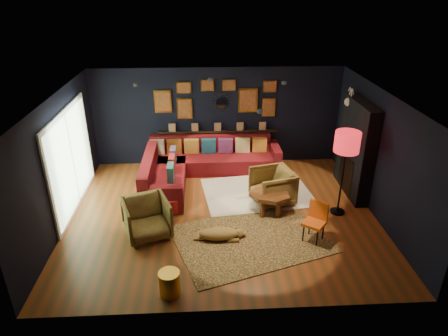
{
  "coord_description": "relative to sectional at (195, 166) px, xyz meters",
  "views": [
    {
      "loc": [
        -0.38,
        -7.34,
        4.63
      ],
      "look_at": [
        0.04,
        0.3,
        0.97
      ],
      "focal_mm": 32.0,
      "sensor_mm": 36.0,
      "label": 1
    }
  ],
  "objects": [
    {
      "name": "shag_rug",
      "position": [
        1.47,
        -0.91,
        -0.31
      ],
      "size": [
        2.68,
        2.09,
        0.03
      ],
      "primitive_type": "cube",
      "rotation": [
        0.0,
        0.0,
        0.13
      ],
      "color": "white",
      "rests_on": "ground"
    },
    {
      "name": "leopard_rug",
      "position": [
        1.11,
        -2.74,
        -0.31
      ],
      "size": [
        3.33,
        2.82,
        0.02
      ],
      "primitive_type": "cube",
      "rotation": [
        0.0,
        0.0,
        0.32
      ],
      "color": "tan",
      "rests_on": "ground"
    },
    {
      "name": "ledge",
      "position": [
        0.61,
        0.87,
        0.6
      ],
      "size": [
        3.2,
        0.12,
        0.04
      ],
      "primitive_type": "cube",
      "color": "black",
      "rests_on": "room_walls"
    },
    {
      "name": "floor",
      "position": [
        0.61,
        -1.81,
        -0.32
      ],
      "size": [
        6.5,
        6.5,
        0.0
      ],
      "primitive_type": "plane",
      "color": "brown",
      "rests_on": "ground"
    },
    {
      "name": "ceiling_spots",
      "position": [
        0.61,
        -1.01,
        2.24
      ],
      "size": [
        3.3,
        2.5,
        0.06
      ],
      "color": "black",
      "rests_on": "room_walls"
    },
    {
      "name": "sectional",
      "position": [
        0.0,
        0.0,
        0.0
      ],
      "size": [
        3.41,
        2.69,
        0.86
      ],
      "color": "maroon",
      "rests_on": "ground"
    },
    {
      "name": "gallery_wall",
      "position": [
        0.6,
        0.91,
        1.48
      ],
      "size": [
        3.15,
        0.04,
        1.02
      ],
      "color": "gold",
      "rests_on": "room_walls"
    },
    {
      "name": "gold_stool",
      "position": [
        -0.36,
        -4.16,
        -0.11
      ],
      "size": [
        0.34,
        0.34,
        0.43
      ],
      "primitive_type": "cylinder",
      "color": "gold",
      "rests_on": "ground"
    },
    {
      "name": "armchair_left",
      "position": [
        -0.91,
        -2.49,
        0.11
      ],
      "size": [
        1.06,
        1.03,
        0.86
      ],
      "primitive_type": "imported",
      "rotation": [
        0.0,
        0.0,
        0.35
      ],
      "color": "gold",
      "rests_on": "ground"
    },
    {
      "name": "pouf",
      "position": [
        -0.52,
        -1.61,
        -0.13
      ],
      "size": [
        0.48,
        0.48,
        0.31
      ],
      "primitive_type": "cylinder",
      "color": "#A31B1E",
      "rests_on": "shag_rug"
    },
    {
      "name": "sliding_door",
      "position": [
        -2.6,
        -1.21,
        0.78
      ],
      "size": [
        0.06,
        2.8,
        2.2
      ],
      "color": "white",
      "rests_on": "ground"
    },
    {
      "name": "coffee_table",
      "position": [
        1.61,
        -1.82,
        0.07
      ],
      "size": [
        1.06,
        0.92,
        0.45
      ],
      "rotation": [
        0.0,
        0.0,
        -0.32
      ],
      "color": "brown",
      "rests_on": "shag_rug"
    },
    {
      "name": "sunburst_mirror",
      "position": [
        0.71,
        0.91,
        1.38
      ],
      "size": [
        0.47,
        0.16,
        0.47
      ],
      "color": "silver",
      "rests_on": "room_walls"
    },
    {
      "name": "orange_chair",
      "position": [
        2.35,
        -2.79,
        0.15
      ],
      "size": [
        0.53,
        0.53,
        0.81
      ],
      "rotation": [
        0.0,
        0.0,
        -0.67
      ],
      "color": "black",
      "rests_on": "ground"
    },
    {
      "name": "dog",
      "position": [
        0.49,
        -2.71,
        -0.14
      ],
      "size": [
        1.05,
        0.53,
        0.33
      ],
      "primitive_type": null,
      "rotation": [
        0.0,
        0.0,
        -0.01
      ],
      "color": "#A3783F",
      "rests_on": "leopard_rug"
    },
    {
      "name": "deer_head",
      "position": [
        3.75,
        -0.41,
        1.73
      ],
      "size": [
        0.5,
        0.28,
        0.45
      ],
      "color": "white",
      "rests_on": "fireplace"
    },
    {
      "name": "floor_lamp",
      "position": [
        3.11,
        -1.86,
        1.26
      ],
      "size": [
        0.51,
        0.51,
        1.86
      ],
      "color": "black",
      "rests_on": "ground"
    },
    {
      "name": "room_walls",
      "position": [
        0.61,
        -1.81,
        1.27
      ],
      "size": [
        6.5,
        6.5,
        6.5
      ],
      "color": "black",
      "rests_on": "ground"
    },
    {
      "name": "fireplace",
      "position": [
        3.71,
        -0.91,
        0.7
      ],
      "size": [
        0.31,
        1.6,
        2.2
      ],
      "color": "black",
      "rests_on": "ground"
    },
    {
      "name": "armchair_right",
      "position": [
        1.75,
        -1.33,
        0.11
      ],
      "size": [
        0.98,
        1.01,
        0.87
      ],
      "primitive_type": "imported",
      "rotation": [
        0.0,
        0.0,
        -1.32
      ],
      "color": "gold",
      "rests_on": "ground"
    }
  ]
}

